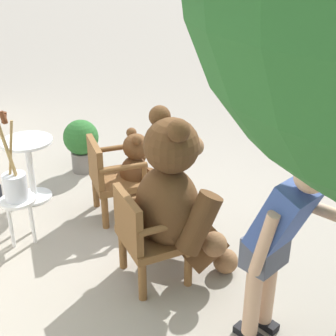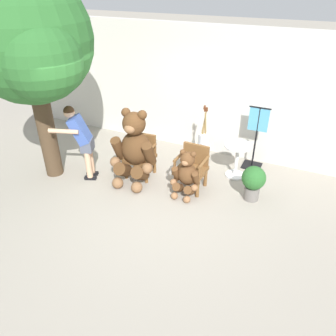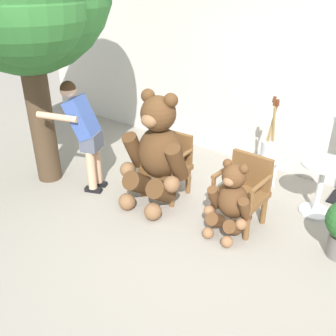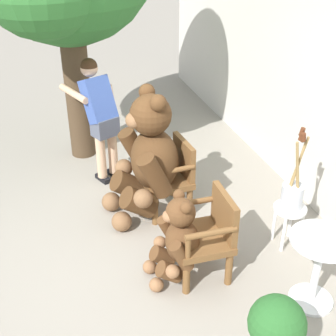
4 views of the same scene
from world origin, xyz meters
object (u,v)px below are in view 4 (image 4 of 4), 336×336
(wooden_chair_left, at_px, (170,174))
(wooden_chair_right, at_px, (207,233))
(teddy_bear_large, at_px, (148,157))
(round_side_table, at_px, (318,263))
(white_stool, at_px, (289,216))
(potted_plant, at_px, (276,330))
(brush_bucket, at_px, (293,192))
(teddy_bear_small, at_px, (177,239))
(person_visitor, at_px, (99,111))

(wooden_chair_left, relative_size, wooden_chair_right, 1.00)
(teddy_bear_large, bearing_deg, round_side_table, 29.95)
(white_stool, relative_size, potted_plant, 0.68)
(wooden_chair_left, distance_m, brush_bucket, 1.40)
(teddy_bear_small, bearing_deg, person_visitor, -171.68)
(teddy_bear_large, bearing_deg, teddy_bear_small, -1.48)
(wooden_chair_right, relative_size, white_stool, 1.87)
(wooden_chair_right, relative_size, round_side_table, 1.19)
(teddy_bear_large, xyz_separation_m, white_stool, (0.99, 1.23, -0.38))
(wooden_chair_right, distance_m, brush_bucket, 1.00)
(wooden_chair_left, distance_m, teddy_bear_large, 0.38)
(wooden_chair_left, xyz_separation_m, brush_bucket, (1.00, 0.97, 0.19))
(person_visitor, distance_m, brush_bucket, 2.54)
(brush_bucket, relative_size, round_side_table, 1.23)
(wooden_chair_right, bearing_deg, teddy_bear_large, -166.82)
(potted_plant, bearing_deg, wooden_chair_right, -175.33)
(white_stool, distance_m, round_side_table, 0.84)
(teddy_bear_small, height_order, person_visitor, person_visitor)
(wooden_chair_right, distance_m, person_visitor, 2.24)
(wooden_chair_right, bearing_deg, brush_bucket, 97.84)
(teddy_bear_large, xyz_separation_m, brush_bucket, (0.99, 1.23, -0.09))
(wooden_chair_left, xyz_separation_m, white_stool, (1.00, 0.97, -0.11))
(wooden_chair_right, bearing_deg, white_stool, 97.92)
(person_visitor, xyz_separation_m, white_stool, (1.98, 1.57, -0.56))
(wooden_chair_right, bearing_deg, round_side_table, 48.93)
(wooden_chair_right, relative_size, brush_bucket, 0.97)
(potted_plant, bearing_deg, round_side_table, 126.14)
(wooden_chair_right, height_order, potted_plant, wooden_chair_right)
(person_visitor, distance_m, white_stool, 2.59)
(white_stool, relative_size, round_side_table, 0.64)
(teddy_bear_small, relative_size, white_stool, 2.01)
(wooden_chair_right, distance_m, potted_plant, 1.17)
(teddy_bear_small, xyz_separation_m, potted_plant, (1.17, 0.39, -0.06))
(teddy_bear_large, distance_m, person_visitor, 1.06)
(person_visitor, relative_size, potted_plant, 2.27)
(wooden_chair_right, height_order, person_visitor, person_visitor)
(wooden_chair_left, relative_size, potted_plant, 1.26)
(teddy_bear_small, relative_size, round_side_table, 1.29)
(potted_plant, bearing_deg, brush_bucket, 146.08)
(wooden_chair_right, relative_size, teddy_bear_large, 0.57)
(wooden_chair_left, distance_m, potted_plant, 2.30)
(wooden_chair_left, distance_m, wooden_chair_right, 1.13)
(white_stool, bearing_deg, teddy_bear_large, -128.73)
(person_visitor, bearing_deg, teddy_bear_large, 18.82)
(white_stool, relative_size, brush_bucket, 0.52)
(wooden_chair_left, xyz_separation_m, wooden_chair_right, (1.13, 0.00, 0.00))
(wooden_chair_left, bearing_deg, brush_bucket, 44.12)
(teddy_bear_large, distance_m, potted_plant, 2.34)
(person_visitor, height_order, brush_bucket, person_visitor)
(teddy_bear_large, distance_m, round_side_table, 2.09)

